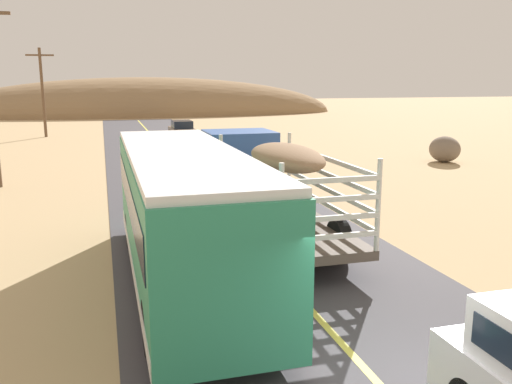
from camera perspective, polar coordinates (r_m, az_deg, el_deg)
livestock_truck at (r=18.29m, az=-0.11°, el=2.32°), size 2.53×9.70×3.02m
bus at (r=12.76m, az=-7.54°, el=-2.20°), size 2.54×10.00×3.21m
car_far at (r=44.72m, az=-7.80°, el=6.47°), size 1.80×4.40×1.46m
power_pole_far at (r=48.98m, az=-21.63°, el=10.03°), size 2.20×0.24×7.32m
boulder_near_shoulder at (r=33.77m, az=19.31°, el=4.29°), size 1.71×1.95×1.52m
distant_hill at (r=76.97m, az=-11.65°, el=8.05°), size 54.23×16.95×10.07m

